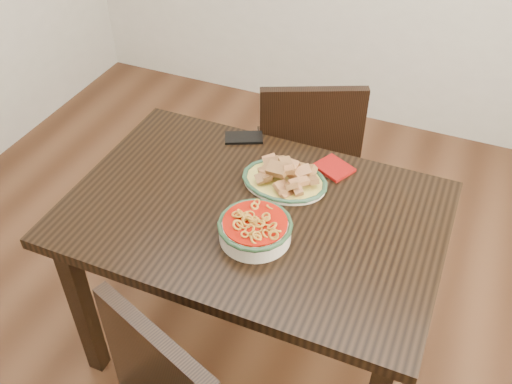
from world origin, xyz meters
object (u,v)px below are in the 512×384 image
at_px(noodle_bowl, 255,227).
at_px(smartphone, 244,138).
at_px(dining_table, 254,231).
at_px(chair_far, 306,154).
at_px(fish_plate, 285,173).

bearing_deg(noodle_bowl, smartphone, 117.70).
xyz_separation_m(dining_table, chair_far, (-0.04, 0.68, -0.15)).
relative_size(chair_far, smartphone, 6.24).
bearing_deg(smartphone, dining_table, -86.55).
bearing_deg(fish_plate, chair_far, 99.10).
bearing_deg(noodle_bowl, fish_plate, 91.89).
bearing_deg(dining_table, smartphone, 118.47).
xyz_separation_m(fish_plate, noodle_bowl, (0.01, -0.28, -0.00)).
bearing_deg(chair_far, smartphone, 40.29).
distance_m(dining_table, fish_plate, 0.22).
relative_size(chair_far, noodle_bowl, 3.82).
relative_size(dining_table, smartphone, 8.59).
xyz_separation_m(chair_far, smartphone, (-0.15, -0.32, 0.26)).
distance_m(chair_far, smartphone, 0.44).
bearing_deg(smartphone, chair_far, 39.54).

